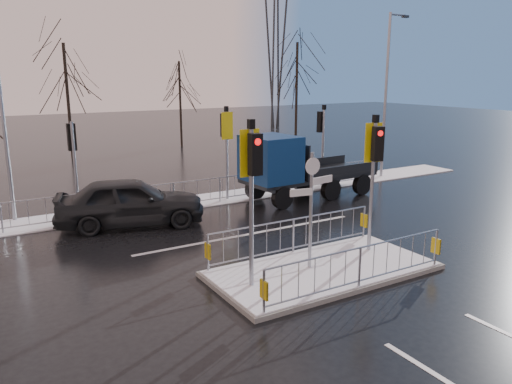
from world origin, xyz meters
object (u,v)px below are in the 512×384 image
traffic_island (323,258)px  flatbed_truck (287,166)px  street_lamp_right (387,89)px  street_lamp_left (2,93)px  car_far_lane (131,202)px

traffic_island → flatbed_truck: size_ratio=0.99×
street_lamp_right → street_lamp_left: bearing=176.6°
traffic_island → street_lamp_right: 14.14m
traffic_island → flatbed_truck: 7.77m
car_far_lane → street_lamp_left: street_lamp_left is taller
traffic_island → street_lamp_left: size_ratio=0.73×
street_lamp_right → street_lamp_left: (-17.00, 1.00, 0.10)m
car_far_lane → street_lamp_left: 5.67m
flatbed_truck → traffic_island: bearing=-117.3°
car_far_lane → street_lamp_right: street_lamp_right is taller
traffic_island → street_lamp_left: (-6.42, 9.49, 4.10)m
street_lamp_right → street_lamp_left: 17.03m
street_lamp_right → street_lamp_left: street_lamp_left is taller
flatbed_truck → street_lamp_right: size_ratio=0.75×
car_far_lane → flatbed_truck: flatbed_truck is taller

